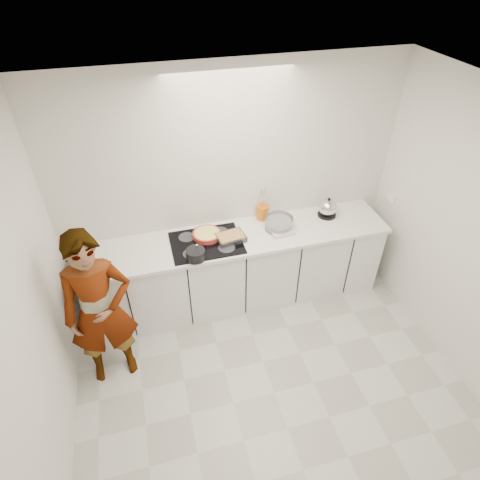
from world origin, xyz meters
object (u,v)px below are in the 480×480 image
object	(u,v)px
saucepan	(196,254)
mixing_bowl	(279,224)
baking_dish	(231,237)
utensil_crock	(262,212)
kettle	(328,208)
tart_dish	(207,234)
hob	(206,243)
cook	(100,311)

from	to	relation	value
saucepan	mixing_bowl	size ratio (longest dim) A/B	0.62
baking_dish	utensil_crock	bearing A→B (deg)	34.00
saucepan	kettle	bearing A→B (deg)	13.06
tart_dish	saucepan	size ratio (longest dim) A/B	1.27
baking_dish	tart_dish	bearing A→B (deg)	152.79
mixing_bowl	kettle	world-z (taller)	kettle
tart_dish	baking_dish	distance (m)	0.25
hob	cook	distance (m)	1.22
mixing_bowl	kettle	bearing A→B (deg)	8.61
hob	mixing_bowl	xyz separation A→B (m)	(0.80, 0.05, 0.06)
hob	mixing_bowl	size ratio (longest dim) A/B	1.86
saucepan	cook	distance (m)	1.00
mixing_bowl	saucepan	bearing A→B (deg)	-164.19
saucepan	baking_dish	xyz separation A→B (m)	(0.40, 0.20, -0.02)
hob	kettle	world-z (taller)	kettle
tart_dish	utensil_crock	size ratio (longest dim) A/B	1.88
saucepan	utensil_crock	world-z (taller)	saucepan
hob	baking_dish	world-z (taller)	baking_dish
saucepan	baking_dish	world-z (taller)	saucepan
utensil_crock	cook	world-z (taller)	cook
mixing_bowl	utensil_crock	xyz separation A→B (m)	(-0.11, 0.23, 0.02)
saucepan	baking_dish	bearing A→B (deg)	26.88
mixing_bowl	utensil_crock	world-z (taller)	utensil_crock
tart_dish	kettle	size ratio (longest dim) A/B	1.31
hob	cook	world-z (taller)	cook
hob	baking_dish	xyz separation A→B (m)	(0.25, -0.02, 0.04)
kettle	baking_dish	bearing A→B (deg)	-172.19
saucepan	kettle	size ratio (longest dim) A/B	1.03
saucepan	kettle	world-z (taller)	kettle
baking_dish	utensil_crock	xyz separation A→B (m)	(0.44, 0.30, 0.04)
saucepan	tart_dish	bearing A→B (deg)	61.27
hob	kettle	bearing A→B (deg)	5.61
kettle	utensil_crock	bearing A→B (deg)	169.14
hob	tart_dish	xyz separation A→B (m)	(0.03, 0.10, 0.03)
tart_dish	baking_dish	bearing A→B (deg)	-27.21
tart_dish	kettle	world-z (taller)	kettle
saucepan	baking_dish	distance (m)	0.45
mixing_bowl	kettle	xyz separation A→B (m)	(0.60, 0.09, 0.03)
utensil_crock	mixing_bowl	bearing A→B (deg)	-63.72
mixing_bowl	utensil_crock	size ratio (longest dim) A/B	2.38
hob	baking_dish	size ratio (longest dim) A/B	2.28
hob	tart_dish	bearing A→B (deg)	74.45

